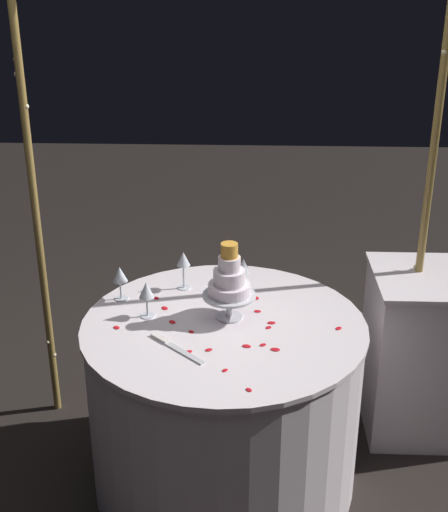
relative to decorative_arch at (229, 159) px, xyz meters
name	(u,v)px	position (x,y,z in m)	size (l,w,h in m)	color
ground_plane	(224,477)	(0.00, -0.49, -1.34)	(12.00, 12.00, 0.00)	black
decorative_arch	(229,159)	(0.00, 0.00, 0.00)	(1.84, 0.06, 2.08)	olive
main_table	(224,404)	(0.00, -0.49, -0.95)	(1.17, 1.17, 0.79)	white
side_table	(423,352)	(0.94, -0.05, -0.93)	(0.53, 0.53, 0.82)	white
tiered_cake	(229,282)	(0.02, -0.44, -0.39)	(0.22, 0.22, 0.33)	silver
wine_glass_0	(244,268)	(0.07, -0.21, -0.43)	(0.06, 0.06, 0.17)	silver
wine_glass_1	(120,276)	(-0.46, -0.29, -0.44)	(0.07, 0.07, 0.15)	silver
wine_glass_2	(146,291)	(-0.32, -0.44, -0.44)	(0.06, 0.06, 0.16)	silver
wine_glass_3	(183,261)	(-0.19, -0.17, -0.42)	(0.06, 0.06, 0.18)	silver
cake_knife	(174,347)	(-0.19, -0.69, -0.55)	(0.23, 0.22, 0.01)	silver
rose_petal_0	(210,289)	(-0.08, -0.18, -0.55)	(0.03, 0.02, 0.00)	red
rose_petal_1	(272,323)	(0.19, -0.48, -0.55)	(0.03, 0.02, 0.00)	red
rose_petal_2	(156,298)	(-0.31, -0.28, -0.55)	(0.03, 0.02, 0.00)	red
rose_petal_3	(249,390)	(0.10, -0.96, -0.55)	(0.03, 0.02, 0.00)	red
rose_petal_4	(275,349)	(0.20, -0.69, -0.55)	(0.04, 0.03, 0.00)	red
rose_petal_5	(191,332)	(-0.13, -0.57, -0.55)	(0.03, 0.02, 0.00)	red
rose_petal_6	(269,327)	(0.18, -0.52, -0.55)	(0.03, 0.02, 0.00)	red
rose_petal_7	(258,311)	(0.14, -0.38, -0.55)	(0.03, 0.02, 0.00)	red
rose_petal_8	(160,338)	(-0.25, -0.62, -0.55)	(0.03, 0.02, 0.00)	red
rose_petal_9	(339,328)	(0.46, -0.52, -0.55)	(0.03, 0.02, 0.00)	red
rose_petal_10	(188,352)	(-0.13, -0.72, -0.55)	(0.03, 0.02, 0.00)	red
rose_petal_11	(263,345)	(0.16, -0.66, -0.55)	(0.03, 0.02, 0.00)	red
rose_petal_12	(165,308)	(-0.26, -0.37, -0.55)	(0.04, 0.02, 0.00)	red
rose_petal_13	(209,350)	(-0.05, -0.70, -0.55)	(0.03, 0.02, 0.00)	red
rose_petal_14	(225,370)	(0.02, -0.84, -0.55)	(0.02, 0.02, 0.00)	red
rose_petal_15	(228,277)	(0.00, -0.05, -0.55)	(0.04, 0.03, 0.00)	red
rose_petal_16	(172,321)	(-0.21, -0.49, -0.55)	(0.03, 0.02, 0.00)	red
rose_petal_17	(247,346)	(0.09, -0.67, -0.55)	(0.04, 0.02, 0.00)	red
rose_petal_18	(117,327)	(-0.43, -0.55, -0.55)	(0.03, 0.02, 0.00)	red
rose_petal_19	(244,284)	(0.07, -0.12, -0.55)	(0.04, 0.03, 0.00)	red
rose_petal_20	(256,298)	(0.13, -0.26, -0.55)	(0.03, 0.02, 0.00)	red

